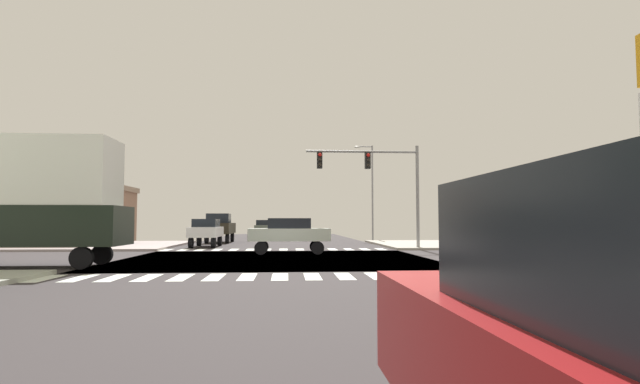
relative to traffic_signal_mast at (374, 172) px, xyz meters
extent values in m
cube|color=#343032|center=(-5.78, -6.86, -4.77)|extent=(14.00, 90.00, 0.05)
cube|color=#343032|center=(-5.78, -6.86, -4.77)|extent=(90.00, 12.00, 0.05)
cube|color=#A09B91|center=(7.22, 5.14, -4.68)|extent=(12.00, 12.00, 0.14)
cube|color=#A19493|center=(-18.78, 5.14, -4.68)|extent=(12.00, 12.00, 0.14)
cube|color=white|center=(-12.53, -14.16, -4.74)|extent=(0.50, 2.00, 0.01)
cube|color=white|center=(-11.53, -14.16, -4.74)|extent=(0.50, 2.00, 0.01)
cube|color=white|center=(-10.53, -14.16, -4.74)|extent=(0.50, 2.00, 0.01)
cube|color=white|center=(-9.53, -14.16, -4.74)|extent=(0.50, 2.00, 0.01)
cube|color=white|center=(-8.53, -14.16, -4.74)|extent=(0.50, 2.00, 0.01)
cube|color=white|center=(-7.53, -14.16, -4.74)|extent=(0.50, 2.00, 0.01)
cube|color=white|center=(-6.53, -14.16, -4.74)|extent=(0.50, 2.00, 0.01)
cube|color=white|center=(-5.53, -14.16, -4.74)|extent=(0.50, 2.00, 0.01)
cube|color=white|center=(-4.53, -14.16, -4.74)|extent=(0.50, 2.00, 0.01)
cube|color=white|center=(-3.53, -14.16, -4.74)|extent=(0.50, 2.00, 0.01)
cube|color=white|center=(-2.53, -14.16, -4.74)|extent=(0.50, 2.00, 0.01)
cube|color=white|center=(-1.53, -14.16, -4.74)|extent=(0.50, 2.00, 0.01)
cube|color=white|center=(-0.53, -14.16, -4.74)|extent=(0.50, 2.00, 0.01)
cube|color=white|center=(0.47, -14.16, -4.74)|extent=(0.50, 2.00, 0.01)
cube|color=white|center=(-12.53, 0.44, -4.74)|extent=(0.50, 2.00, 0.01)
cube|color=white|center=(-11.53, 0.44, -4.74)|extent=(0.50, 2.00, 0.01)
cube|color=white|center=(-10.53, 0.44, -4.74)|extent=(0.50, 2.00, 0.01)
cube|color=white|center=(-9.53, 0.44, -4.74)|extent=(0.50, 2.00, 0.01)
cube|color=white|center=(-8.53, 0.44, -4.74)|extent=(0.50, 2.00, 0.01)
cube|color=white|center=(-7.53, 0.44, -4.74)|extent=(0.50, 2.00, 0.01)
cube|color=white|center=(-6.53, 0.44, -4.74)|extent=(0.50, 2.00, 0.01)
cube|color=white|center=(-5.53, 0.44, -4.74)|extent=(0.50, 2.00, 0.01)
cube|color=white|center=(-4.53, 0.44, -4.74)|extent=(0.50, 2.00, 0.01)
cube|color=white|center=(-3.53, 0.44, -4.74)|extent=(0.50, 2.00, 0.01)
cube|color=white|center=(-2.53, 0.44, -4.74)|extent=(0.50, 2.00, 0.01)
cube|color=white|center=(-1.53, 0.44, -4.74)|extent=(0.50, 2.00, 0.01)
cube|color=white|center=(-0.53, 0.44, -4.74)|extent=(0.50, 2.00, 0.01)
cube|color=white|center=(0.47, 0.44, -4.74)|extent=(0.50, 2.00, 0.01)
cylinder|color=gray|center=(2.72, 0.02, -1.54)|extent=(0.20, 0.20, 6.40)
cylinder|color=gray|center=(-0.73, 0.02, 1.26)|extent=(6.89, 0.14, 0.14)
cube|color=black|center=(-0.38, 0.02, 0.71)|extent=(0.32, 0.40, 1.00)
sphere|color=red|center=(-0.38, -0.22, 1.02)|extent=(0.22, 0.22, 0.22)
sphere|color=black|center=(-0.38, -0.22, 0.71)|extent=(0.22, 0.22, 0.22)
sphere|color=black|center=(-0.38, -0.22, 0.40)|extent=(0.22, 0.22, 0.22)
cube|color=black|center=(-3.35, 0.02, 0.71)|extent=(0.32, 0.40, 1.00)
sphere|color=red|center=(-3.35, -0.22, 1.02)|extent=(0.22, 0.22, 0.22)
sphere|color=black|center=(-3.35, -0.22, 0.71)|extent=(0.22, 0.22, 0.22)
sphere|color=black|center=(-3.35, -0.22, 0.40)|extent=(0.22, 0.22, 0.22)
cylinder|color=gray|center=(2.61, 15.11, -0.34)|extent=(0.16, 0.16, 8.81)
cylinder|color=gray|center=(1.91, 15.11, 3.96)|extent=(1.40, 0.10, 0.10)
ellipsoid|color=silver|center=(1.21, 15.11, 3.91)|extent=(0.60, 0.32, 0.20)
cube|color=#87624F|center=(-25.40, 8.26, -2.70)|extent=(15.01, 7.96, 4.08)
cube|color=#856D5B|center=(-25.40, 8.26, -0.46)|extent=(15.31, 8.26, 0.40)
cube|color=black|center=(-16.40, 5.28, -3.85)|extent=(0.24, 2.20, 1.80)
cylinder|color=black|center=(-9.98, 9.10, -4.38)|extent=(0.26, 0.74, 0.74)
cylinder|color=black|center=(-11.58, 9.10, -4.38)|extent=(0.26, 0.74, 0.74)
cylinder|color=black|center=(-9.98, 12.57, -4.38)|extent=(0.26, 0.74, 0.74)
cylinder|color=black|center=(-11.58, 12.57, -4.38)|extent=(0.26, 0.74, 0.74)
cube|color=black|center=(-10.78, 10.83, -3.58)|extent=(2.00, 5.10, 0.86)
cube|color=black|center=(-10.78, 9.94, -2.77)|extent=(1.76, 1.78, 0.75)
cylinder|color=black|center=(-7.06, 31.07, -4.41)|extent=(0.26, 0.68, 0.68)
cylinder|color=black|center=(-8.50, 31.07, -4.41)|extent=(0.26, 0.68, 0.68)
cylinder|color=black|center=(-7.06, 33.99, -4.41)|extent=(0.26, 0.68, 0.68)
cylinder|color=black|center=(-8.50, 33.99, -4.41)|extent=(0.26, 0.68, 0.68)
cube|color=silver|center=(-7.78, 32.53, -3.74)|extent=(1.80, 4.30, 0.66)
cube|color=black|center=(-7.78, 32.53, -3.14)|extent=(1.55, 2.24, 0.54)
cylinder|color=black|center=(-7.06, 21.34, -4.41)|extent=(0.26, 0.68, 0.68)
cylinder|color=black|center=(-8.50, 21.34, -4.41)|extent=(0.26, 0.68, 0.68)
cylinder|color=black|center=(-7.06, 24.27, -4.41)|extent=(0.26, 0.68, 0.68)
cylinder|color=black|center=(-8.50, 24.27, -4.41)|extent=(0.26, 0.68, 0.68)
cube|color=#586459|center=(-7.78, 22.80, -3.74)|extent=(1.80, 4.30, 0.66)
cube|color=black|center=(-7.78, 22.80, -3.14)|extent=(1.55, 2.24, 0.54)
cylinder|color=black|center=(-3.74, -2.64, -4.41)|extent=(0.68, 0.26, 0.68)
cylinder|color=black|center=(-3.74, -4.08, -4.41)|extent=(0.68, 0.26, 0.68)
cylinder|color=black|center=(-6.66, -2.64, -4.41)|extent=(0.68, 0.26, 0.68)
cylinder|color=black|center=(-6.66, -4.08, -4.41)|extent=(0.68, 0.26, 0.68)
cube|color=silver|center=(-5.20, -3.36, -3.74)|extent=(4.30, 1.80, 0.66)
cube|color=black|center=(-5.20, -3.36, -3.14)|extent=(2.24, 1.55, 0.54)
cylinder|color=black|center=(-12.65, -11.32, -4.35)|extent=(0.80, 0.26, 0.80)
cylinder|color=black|center=(-12.65, -9.40, -4.35)|extent=(0.80, 0.26, 0.80)
cube|color=black|center=(-15.10, -10.36, -3.20)|extent=(7.20, 2.40, 1.49)
cube|color=white|center=(-14.02, -10.36, -1.18)|extent=(4.18, 2.30, 2.56)
cylinder|color=black|center=(-10.06, 2.51, -4.41)|extent=(0.26, 0.68, 0.68)
cylinder|color=black|center=(-11.50, 2.51, -4.41)|extent=(0.26, 0.68, 0.68)
cylinder|color=black|center=(-10.06, 5.44, -4.41)|extent=(0.26, 0.68, 0.68)
cylinder|color=black|center=(-11.50, 5.44, -4.41)|extent=(0.26, 0.68, 0.68)
cube|color=silver|center=(-10.78, 3.97, -3.74)|extent=(1.80, 4.30, 0.66)
cube|color=black|center=(-10.78, 3.97, -3.14)|extent=(1.55, 2.24, 0.54)
camera|label=1|loc=(-5.33, -29.19, -3.05)|focal=27.08mm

